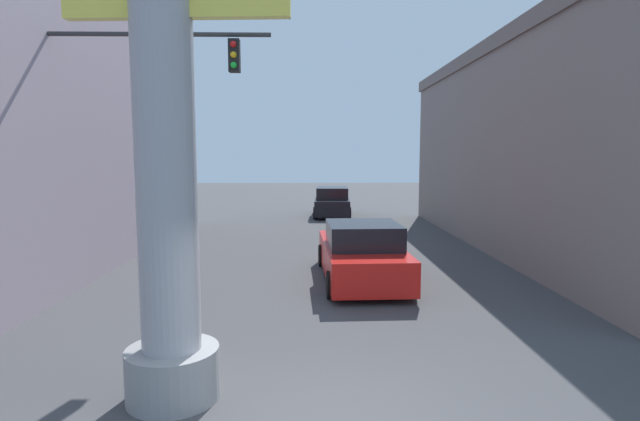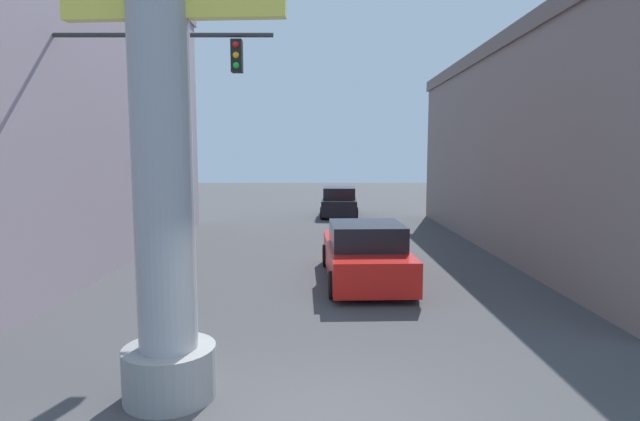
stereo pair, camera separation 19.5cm
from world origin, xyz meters
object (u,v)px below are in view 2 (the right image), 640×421
(neon_sign_pole, at_px, (156,37))
(car_far, at_px, (337,202))
(street_lamp, at_px, (609,108))
(traffic_light_mast, at_px, (105,111))
(palm_tree_mid_right, at_px, (509,120))
(car_lead, at_px, (363,254))

(neon_sign_pole, height_order, car_far, neon_sign_pole)
(street_lamp, relative_size, traffic_light_mast, 1.17)
(car_far, bearing_deg, traffic_light_mast, -110.24)
(neon_sign_pole, distance_m, street_lamp, 9.05)
(street_lamp, bearing_deg, neon_sign_pole, -153.65)
(traffic_light_mast, bearing_deg, street_lamp, -3.85)
(neon_sign_pole, height_order, traffic_light_mast, neon_sign_pole)
(traffic_light_mast, bearing_deg, car_far, 69.76)
(car_far, distance_m, palm_tree_mid_right, 11.02)
(traffic_light_mast, height_order, palm_tree_mid_right, palm_tree_mid_right)
(traffic_light_mast, xyz_separation_m, palm_tree_mid_right, (11.70, 7.19, 0.30))
(street_lamp, distance_m, car_lead, 6.47)
(traffic_light_mast, distance_m, palm_tree_mid_right, 13.74)
(neon_sign_pole, distance_m, traffic_light_mast, 5.47)
(neon_sign_pole, bearing_deg, traffic_light_mast, 119.54)
(street_lamp, bearing_deg, car_lead, 154.66)
(palm_tree_mid_right, bearing_deg, car_far, 125.02)
(neon_sign_pole, xyz_separation_m, street_lamp, (8.10, 4.01, -0.49))
(car_far, xyz_separation_m, palm_tree_mid_right, (5.93, -8.46, 3.81))
(neon_sign_pole, relative_size, street_lamp, 1.49)
(palm_tree_mid_right, bearing_deg, neon_sign_pole, -127.09)
(traffic_light_mast, height_order, car_lead, traffic_light_mast)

